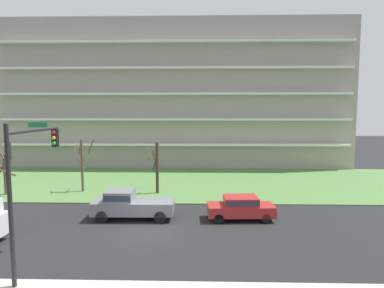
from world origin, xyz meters
name	(u,v)px	position (x,y,z in m)	size (l,w,h in m)	color
ground	(146,232)	(0.00, 0.00, 0.00)	(160.00, 160.00, 0.00)	#232326
grass_lawn_strip	(169,182)	(0.00, 14.00, 0.04)	(80.00, 16.00, 0.08)	#547F42
apartment_building	(177,96)	(0.00, 27.24, 9.35)	(44.62, 11.45, 18.71)	#9E938C
tree_far_left	(4,169)	(-13.55, 8.42, 2.34)	(2.28, 1.92, 4.70)	brown
tree_left	(82,163)	(-7.28, 9.78, 2.63)	(1.76, 1.68, 4.76)	brown
tree_center	(156,167)	(-0.60, 9.27, 2.43)	(1.13, 1.57, 4.56)	#423023
pickup_gray_near_left	(130,204)	(-1.49, 2.50, 1.02)	(5.42, 2.06, 1.95)	slate
sedan_red_center_left	(241,207)	(5.94, 2.50, 0.87)	(4.48, 2.00, 1.57)	#B22828
traffic_signal_mast	(28,173)	(-4.26, -5.11, 4.55)	(0.90, 4.68, 6.74)	black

